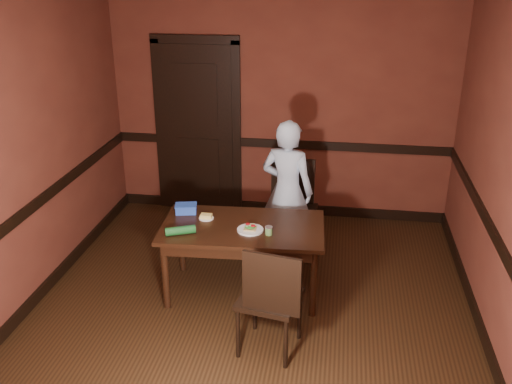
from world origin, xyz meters
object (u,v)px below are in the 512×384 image
(sandwich_plate, at_px, (250,229))
(food_tub, at_px, (186,209))
(sauce_jar, at_px, (269,231))
(cheese_saucer, at_px, (206,217))
(chair_near, at_px, (270,296))
(dining_table, at_px, (243,259))
(chair_far, at_px, (292,210))
(person, at_px, (287,191))

(sandwich_plate, xyz_separation_m, food_tub, (-0.67, 0.29, 0.03))
(sauce_jar, height_order, cheese_saucer, sauce_jar)
(chair_near, xyz_separation_m, food_tub, (-0.95, 1.01, 0.25))
(dining_table, relative_size, cheese_saucer, 10.50)
(chair_far, height_order, food_tub, chair_far)
(sandwich_plate, distance_m, cheese_saucer, 0.49)
(chair_near, bearing_deg, sauce_jar, -70.84)
(chair_far, relative_size, person, 0.67)
(chair_far, xyz_separation_m, chair_near, (-0.02, -1.65, -0.02))
(food_tub, bearing_deg, sauce_jar, -33.77)
(sauce_jar, bearing_deg, person, 85.50)
(sandwich_plate, xyz_separation_m, cheese_saucer, (-0.45, 0.19, 0.00))
(sauce_jar, distance_m, food_tub, 0.91)
(chair_far, bearing_deg, cheese_saucer, -129.33)
(chair_far, bearing_deg, dining_table, -108.63)
(person, distance_m, food_tub, 1.08)
(dining_table, bearing_deg, chair_far, 62.40)
(chair_far, distance_m, chair_near, 1.65)
(dining_table, relative_size, sauce_jar, 18.74)
(chair_near, height_order, cheese_saucer, chair_near)
(person, xyz_separation_m, food_tub, (-0.92, -0.56, -0.01))
(cheese_saucer, bearing_deg, chair_far, 44.89)
(food_tub, bearing_deg, chair_near, -58.64)
(chair_near, bearing_deg, person, -78.28)
(person, bearing_deg, dining_table, 80.54)
(sauce_jar, bearing_deg, sandwich_plate, 163.10)
(food_tub, bearing_deg, chair_far, 21.81)
(sauce_jar, xyz_separation_m, food_tub, (-0.85, 0.34, 0.00))
(sandwich_plate, bearing_deg, person, 73.84)
(dining_table, distance_m, chair_far, 0.94)
(chair_far, height_order, sauce_jar, chair_far)
(food_tub, bearing_deg, dining_table, -30.52)
(chair_far, xyz_separation_m, sandwich_plate, (-0.30, -0.93, 0.21))
(person, relative_size, sauce_jar, 18.95)
(dining_table, bearing_deg, sauce_jar, -31.89)
(dining_table, height_order, cheese_saucer, cheese_saucer)
(sandwich_plate, relative_size, cheese_saucer, 1.69)
(chair_far, relative_size, sauce_jar, 12.72)
(chair_far, relative_size, sandwich_plate, 4.22)
(chair_near, distance_m, sandwich_plate, 0.80)
(person, bearing_deg, sauce_jar, 99.59)
(person, distance_m, sandwich_plate, 0.88)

